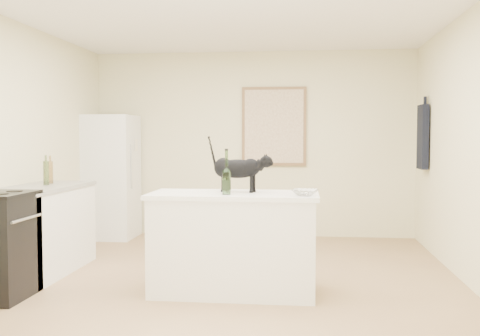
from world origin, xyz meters
name	(u,v)px	position (x,y,z in m)	size (l,w,h in m)	color
floor	(226,286)	(0.00, 0.00, 0.00)	(5.50, 5.50, 0.00)	#9F7D54
ceiling	(226,5)	(0.00, 0.00, 2.60)	(5.50, 5.50, 0.00)	white
wall_back	(253,144)	(0.00, 2.75, 1.30)	(4.50, 4.50, 0.00)	beige
wall_front	(137,159)	(0.00, -2.75, 1.30)	(4.50, 4.50, 0.00)	beige
wall_right	(479,148)	(2.25, 0.00, 1.30)	(5.50, 5.50, 0.00)	beige
island_base	(234,245)	(0.10, -0.20, 0.43)	(1.44, 0.67, 0.86)	white
island_top	(234,195)	(0.10, -0.20, 0.88)	(1.50, 0.70, 0.04)	white
left_cabinets	(42,231)	(-1.95, 0.30, 0.43)	(0.60, 1.40, 0.86)	white
left_countertop	(41,188)	(-1.95, 0.30, 0.88)	(0.62, 1.44, 0.04)	gray
fridge	(110,177)	(-1.95, 2.35, 0.85)	(0.68, 0.68, 1.70)	white
artwork_frame	(274,126)	(0.30, 2.72, 1.55)	(0.90, 0.03, 1.10)	brown
artwork_canvas	(274,126)	(0.30, 2.70, 1.55)	(0.82, 0.00, 1.02)	beige
hanging_garment	(423,137)	(2.19, 2.05, 1.40)	(0.08, 0.34, 0.80)	black
black_cat	(237,171)	(0.12, -0.10, 1.09)	(0.54, 0.16, 0.38)	black
wine_bottle	(226,174)	(0.05, -0.34, 1.07)	(0.07, 0.07, 0.35)	#306126
glass_bowl	(305,193)	(0.73, -0.37, 0.93)	(0.22, 0.22, 0.05)	white
fridge_paper	(136,145)	(-1.60, 2.44, 1.29)	(0.00, 0.13, 0.16)	white
counter_bottle_cluster	(48,173)	(-1.96, 0.48, 1.02)	(0.10, 0.24, 0.25)	brown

